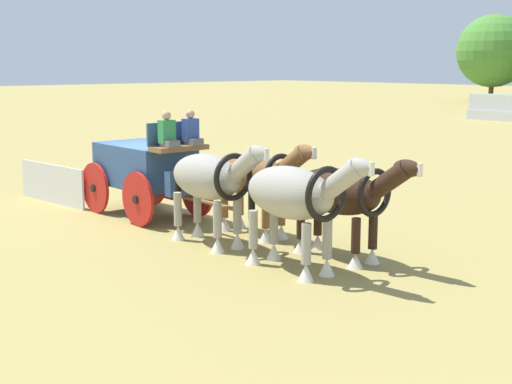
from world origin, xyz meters
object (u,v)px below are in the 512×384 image
object	(u,v)px
draft_horse_rear_near	(257,177)
draft_horse_rear_off	(210,180)
show_wagon	(148,167)
draft_horse_lead_near	(342,195)
draft_horse_lead_off	(294,196)
parked_vehicle_a	(501,108)

from	to	relation	value
draft_horse_rear_near	draft_horse_rear_off	size ratio (longest dim) A/B	1.01
show_wagon	draft_horse_rear_near	world-z (taller)	show_wagon
draft_horse_rear_off	draft_horse_lead_near	bearing A→B (deg)	25.99
draft_horse_rear_off	draft_horse_lead_off	size ratio (longest dim) A/B	0.99
draft_horse_rear_off	draft_horse_lead_near	size ratio (longest dim) A/B	0.97
show_wagon	draft_horse_rear_off	world-z (taller)	show_wagon
show_wagon	draft_horse_rear_off	size ratio (longest dim) A/B	1.82
draft_horse_rear_off	draft_horse_lead_off	world-z (taller)	draft_horse_lead_off
draft_horse_lead_near	draft_horse_lead_off	xyz separation A→B (m)	(-0.02, -1.30, 0.12)
draft_horse_rear_near	draft_horse_lead_off	distance (m)	2.89
show_wagon	draft_horse_lead_near	bearing A→B (deg)	5.58
show_wagon	draft_horse_rear_near	xyz separation A→B (m)	(3.53, 0.62, 0.10)
draft_horse_lead_near	parked_vehicle_a	xyz separation A→B (m)	(-16.79, 35.35, -0.47)
draft_horse_lead_near	draft_horse_lead_off	distance (m)	1.31
draft_horse_rear_near	draft_horse_lead_off	xyz separation A→B (m)	(2.57, -1.32, 0.08)
draft_horse_rear_off	draft_horse_rear_near	bearing A→B (deg)	88.63
parked_vehicle_a	draft_horse_rear_near	bearing A→B (deg)	-68.10
draft_horse_rear_near	draft_horse_lead_near	bearing A→B (deg)	-0.49
draft_horse_lead_off	draft_horse_rear_off	bearing A→B (deg)	179.51
parked_vehicle_a	show_wagon	bearing A→B (deg)	-73.46
show_wagon	draft_horse_rear_off	xyz separation A→B (m)	(3.50, -0.68, 0.17)
draft_horse_lead_near	parked_vehicle_a	size ratio (longest dim) A/B	0.74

